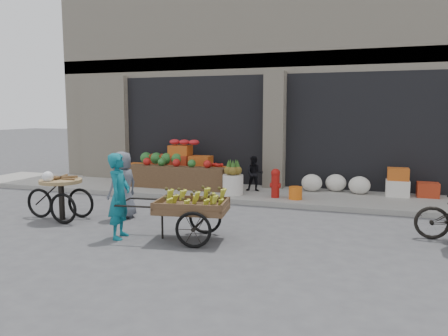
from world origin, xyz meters
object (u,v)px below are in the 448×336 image
(orange_bucket, at_px, (295,193))
(vendor_grey, at_px, (123,185))
(fire_hydrant, at_px, (275,182))
(tricycle_cart, at_px, (61,193))
(vendor_woman, at_px, (119,196))
(pineapple_bin, at_px, (233,185))
(seated_person, at_px, (254,174))
(banana_cart, at_px, (189,205))

(orange_bucket, distance_m, vendor_grey, 4.06)
(fire_hydrant, bearing_deg, orange_bucket, -5.71)
(tricycle_cart, bearing_deg, vendor_woman, -22.60)
(pineapple_bin, distance_m, orange_bucket, 1.61)
(fire_hydrant, bearing_deg, pineapple_bin, 177.40)
(seated_person, bearing_deg, fire_hydrant, -52.88)
(pineapple_bin, distance_m, vendor_woman, 4.01)
(vendor_woman, relative_size, tricycle_cart, 1.05)
(pineapple_bin, height_order, vendor_woman, vendor_woman)
(vendor_woman, distance_m, vendor_grey, 1.45)
(pineapple_bin, height_order, fire_hydrant, fire_hydrant)
(fire_hydrant, bearing_deg, tricycle_cart, -140.52)
(orange_bucket, relative_size, vendor_woman, 0.21)
(pineapple_bin, relative_size, tricycle_cart, 0.37)
(orange_bucket, distance_m, seated_person, 1.42)
(pineapple_bin, xyz_separation_m, fire_hydrant, (1.10, -0.05, 0.13))
(orange_bucket, bearing_deg, banana_cart, -109.20)
(vendor_woman, bearing_deg, pineapple_bin, -23.15)
(tricycle_cart, height_order, vendor_grey, vendor_grey)
(seated_person, height_order, banana_cart, seated_person)
(orange_bucket, xyz_separation_m, banana_cart, (-1.23, -3.53, 0.35))
(seated_person, bearing_deg, pineapple_bin, -133.69)
(orange_bucket, relative_size, seated_person, 0.34)
(banana_cart, height_order, tricycle_cart, tricycle_cart)
(banana_cart, bearing_deg, fire_hydrant, 70.05)
(vendor_grey, bearing_deg, fire_hydrant, 153.55)
(pineapple_bin, distance_m, banana_cart, 3.66)
(pineapple_bin, xyz_separation_m, seated_person, (0.40, 0.60, 0.21))
(pineapple_bin, relative_size, seated_person, 0.56)
(vendor_grey, bearing_deg, pineapple_bin, 168.82)
(seated_person, bearing_deg, tricycle_cart, -139.28)
(orange_bucket, xyz_separation_m, vendor_woman, (-2.43, -3.80, 0.48))
(banana_cart, bearing_deg, seated_person, 81.17)
(fire_hydrant, relative_size, banana_cart, 0.33)
(orange_bucket, height_order, banana_cart, banana_cart)
(fire_hydrant, bearing_deg, banana_cart, -101.52)
(seated_person, xyz_separation_m, banana_cart, (-0.03, -4.23, 0.04))
(fire_hydrant, relative_size, vendor_grey, 0.51)
(tricycle_cart, bearing_deg, banana_cart, -9.51)
(pineapple_bin, relative_size, vendor_woman, 0.35)
(pineapple_bin, xyz_separation_m, banana_cart, (0.37, -3.63, 0.25))
(banana_cart, bearing_deg, vendor_grey, 144.14)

